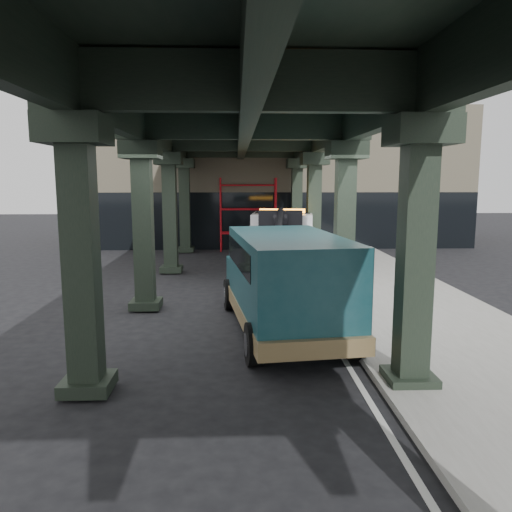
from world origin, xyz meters
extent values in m
plane|color=black|center=(0.00, 0.00, 0.00)|extent=(90.00, 90.00, 0.00)
cube|color=gray|center=(4.50, 2.00, 0.07)|extent=(5.00, 40.00, 0.15)
cube|color=silver|center=(1.70, 2.00, 0.01)|extent=(0.12, 38.00, 0.01)
cube|color=black|center=(2.60, -4.00, 2.50)|extent=(0.55, 0.55, 5.00)
cube|color=black|center=(2.60, -4.00, 4.75)|extent=(1.10, 1.10, 0.50)
cube|color=black|center=(2.60, -4.00, 0.18)|extent=(0.90, 0.90, 0.24)
cube|color=black|center=(2.60, 2.00, 2.50)|extent=(0.55, 0.55, 5.00)
cube|color=black|center=(2.60, 2.00, 4.75)|extent=(1.10, 1.10, 0.50)
cube|color=black|center=(2.60, 2.00, 0.18)|extent=(0.90, 0.90, 0.24)
cube|color=black|center=(2.60, 8.00, 2.50)|extent=(0.55, 0.55, 5.00)
cube|color=black|center=(2.60, 8.00, 4.75)|extent=(1.10, 1.10, 0.50)
cube|color=black|center=(2.60, 8.00, 0.18)|extent=(0.90, 0.90, 0.24)
cube|color=black|center=(2.60, 14.00, 2.50)|extent=(0.55, 0.55, 5.00)
cube|color=black|center=(2.60, 14.00, 4.75)|extent=(1.10, 1.10, 0.50)
cube|color=black|center=(2.60, 14.00, 0.18)|extent=(0.90, 0.90, 0.24)
cube|color=black|center=(-3.40, -4.00, 2.50)|extent=(0.55, 0.55, 5.00)
cube|color=black|center=(-3.40, -4.00, 4.75)|extent=(1.10, 1.10, 0.50)
cube|color=black|center=(-3.40, -4.00, 0.18)|extent=(0.90, 0.90, 0.24)
cube|color=black|center=(-3.40, 2.00, 2.50)|extent=(0.55, 0.55, 5.00)
cube|color=black|center=(-3.40, 2.00, 4.75)|extent=(1.10, 1.10, 0.50)
cube|color=black|center=(-3.40, 2.00, 0.18)|extent=(0.90, 0.90, 0.24)
cube|color=black|center=(-3.40, 8.00, 2.50)|extent=(0.55, 0.55, 5.00)
cube|color=black|center=(-3.40, 8.00, 4.75)|extent=(1.10, 1.10, 0.50)
cube|color=black|center=(-3.40, 8.00, 0.18)|extent=(0.90, 0.90, 0.24)
cube|color=black|center=(-3.40, 14.00, 2.50)|extent=(0.55, 0.55, 5.00)
cube|color=black|center=(-3.40, 14.00, 4.75)|extent=(1.10, 1.10, 0.50)
cube|color=black|center=(-3.40, 14.00, 0.18)|extent=(0.90, 0.90, 0.24)
cube|color=black|center=(2.60, 2.00, 5.55)|extent=(0.35, 32.00, 1.10)
cube|color=black|center=(-3.40, 2.00, 5.55)|extent=(0.35, 32.00, 1.10)
cube|color=black|center=(-0.40, 2.00, 5.55)|extent=(0.35, 32.00, 1.10)
cube|color=black|center=(-0.40, 2.00, 6.25)|extent=(7.40, 32.00, 0.30)
cube|color=#C6B793|center=(2.00, 20.00, 4.00)|extent=(22.00, 10.00, 8.00)
cylinder|color=red|center=(-1.50, 14.90, 2.00)|extent=(0.08, 0.08, 4.00)
cylinder|color=red|center=(-1.50, 14.10, 2.00)|extent=(0.08, 0.08, 4.00)
cylinder|color=red|center=(1.50, 14.90, 2.00)|extent=(0.08, 0.08, 4.00)
cylinder|color=red|center=(1.50, 14.10, 2.00)|extent=(0.08, 0.08, 4.00)
cylinder|color=red|center=(0.00, 14.90, 1.00)|extent=(3.00, 0.08, 0.08)
cylinder|color=red|center=(0.00, 14.90, 2.30)|extent=(3.00, 0.08, 0.08)
cylinder|color=red|center=(0.00, 14.90, 3.60)|extent=(3.00, 0.08, 0.08)
cube|color=black|center=(0.92, 5.17, 0.72)|extent=(2.03, 7.82, 0.26)
cube|color=silver|center=(1.26, 7.78, 1.60)|extent=(2.73, 2.77, 1.86)
cube|color=silver|center=(1.41, 8.86, 1.08)|extent=(2.50, 1.03, 0.93)
cube|color=black|center=(1.30, 8.04, 2.12)|extent=(2.43, 1.63, 0.88)
cube|color=silver|center=(0.77, 3.99, 1.39)|extent=(3.13, 5.44, 1.45)
cube|color=orange|center=(1.24, 7.58, 2.63)|extent=(1.88, 0.53, 0.17)
cube|color=black|center=(1.04, 6.04, 2.43)|extent=(1.72, 0.83, 0.62)
cylinder|color=black|center=(0.79, 4.20, 2.17)|extent=(0.72, 3.62, 1.39)
cube|color=black|center=(0.42, 1.38, 0.36)|extent=(0.50, 1.47, 0.19)
cube|color=black|center=(0.33, 0.66, 0.31)|extent=(1.67, 0.47, 0.19)
cylinder|color=black|center=(0.18, 8.24, 0.57)|extent=(0.51, 1.17, 1.14)
cylinder|color=silver|center=(0.18, 8.24, 0.57)|extent=(0.48, 0.67, 0.63)
cylinder|color=black|center=(2.43, 7.94, 0.57)|extent=(0.51, 1.17, 1.14)
cylinder|color=silver|center=(2.43, 7.94, 0.57)|extent=(0.48, 0.67, 0.63)
cylinder|color=black|center=(-0.27, 4.86, 0.57)|extent=(0.51, 1.17, 1.14)
cylinder|color=silver|center=(-0.27, 4.86, 0.57)|extent=(0.48, 0.67, 0.63)
cylinder|color=black|center=(1.99, 4.56, 0.57)|extent=(0.51, 1.17, 1.14)
cylinder|color=silver|center=(1.99, 4.56, 0.57)|extent=(0.48, 0.67, 0.63)
cylinder|color=black|center=(-0.44, 3.53, 0.57)|extent=(0.51, 1.17, 1.14)
cylinder|color=silver|center=(-0.44, 3.53, 0.57)|extent=(0.48, 0.67, 0.63)
cylinder|color=black|center=(1.81, 3.23, 0.57)|extent=(0.51, 1.17, 1.14)
cylinder|color=silver|center=(1.81, 3.23, 0.57)|extent=(0.48, 0.67, 0.63)
cube|color=#133E46|center=(0.24, 2.09, 1.05)|extent=(2.40, 1.48, 1.00)
cube|color=#133E46|center=(0.60, -0.94, 1.50)|extent=(2.91, 5.23, 2.16)
cube|color=olive|center=(0.55, -0.50, 0.61)|extent=(3.10, 6.45, 0.39)
cube|color=black|center=(0.29, 1.65, 1.94)|extent=(2.20, 0.73, 0.92)
cube|color=black|center=(0.56, -0.61, 2.05)|extent=(2.82, 4.25, 0.61)
cube|color=silver|center=(0.17, 2.67, 0.61)|extent=(2.22, 0.40, 0.33)
cylinder|color=black|center=(-0.86, 1.90, 0.47)|extent=(0.42, 0.96, 0.93)
cylinder|color=silver|center=(-0.86, 1.90, 0.47)|extent=(0.41, 0.55, 0.51)
cylinder|color=black|center=(1.34, 2.16, 0.47)|extent=(0.42, 0.96, 0.93)
cylinder|color=silver|center=(1.34, 2.16, 0.47)|extent=(0.41, 0.55, 0.51)
cylinder|color=black|center=(-0.30, -2.72, 0.47)|extent=(0.42, 0.96, 0.93)
cylinder|color=silver|center=(-0.30, -2.72, 0.47)|extent=(0.41, 0.55, 0.51)
cylinder|color=black|center=(1.90, -2.46, 0.47)|extent=(0.42, 0.96, 0.93)
cylinder|color=silver|center=(1.90, -2.46, 0.47)|extent=(0.41, 0.55, 0.51)
camera|label=1|loc=(-0.65, -12.83, 3.91)|focal=35.00mm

